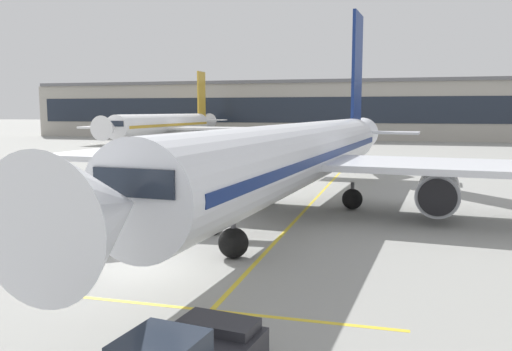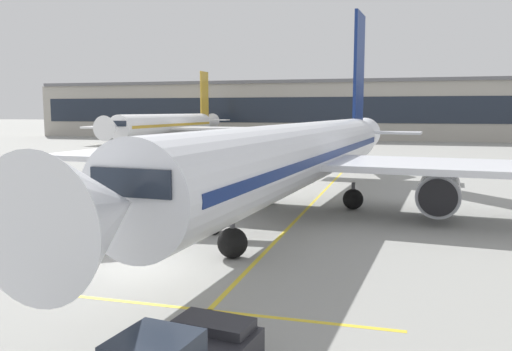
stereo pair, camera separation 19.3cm
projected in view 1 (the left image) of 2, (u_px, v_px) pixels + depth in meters
The scene contains 14 objects.
ground_plane at pixel (136, 267), 20.41m from camera, with size 600.00×600.00×0.00m, color gray.
parked_airplane at pixel (306, 154), 32.16m from camera, with size 36.07×45.64×15.04m.
belt_loader at pixel (192, 216), 26.09m from camera, with size 5.14×3.88×3.05m.
baggage_cart_lead at pixel (111, 223), 23.79m from camera, with size 2.71×2.44×1.91m.
baggage_cart_second at pixel (52, 226), 23.29m from camera, with size 2.71×2.44×1.91m.
ground_crew_by_loader at pixel (121, 219), 24.73m from camera, with size 0.48×0.42×1.74m.
ground_crew_by_carts at pixel (103, 218), 24.86m from camera, with size 0.50×0.40×1.74m.
safety_cone_engine_keepout at pixel (192, 213), 29.57m from camera, with size 0.61×0.61×0.69m.
safety_cone_wingtip at pixel (227, 204), 32.00m from camera, with size 0.70×0.70×0.78m.
safety_cone_nose_mark at pixel (219, 203), 32.40m from camera, with size 0.68×0.68×0.77m.
apron_guidance_line_lead_in at pixel (304, 211), 31.75m from camera, with size 0.20×110.00×0.01m.
apron_guidance_line_stop_bar at pixel (207, 310), 16.03m from camera, with size 12.00×0.20×0.01m.
terminal_building at pixel (336, 110), 116.44m from camera, with size 141.26×17.59×12.62m.
distant_airplane at pixel (166, 125), 90.67m from camera, with size 31.67×41.33×13.95m.
Camera 1 is at (9.66, -17.92, 6.08)m, focal length 36.67 mm.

